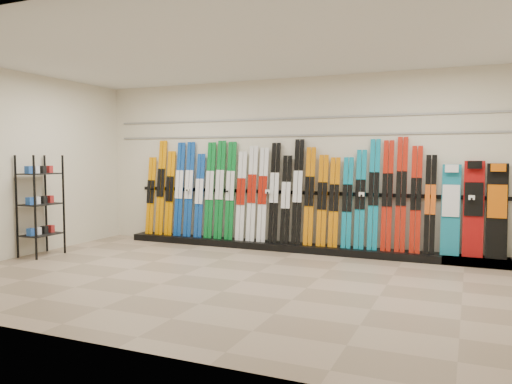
% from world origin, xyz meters
% --- Properties ---
extents(floor, '(8.00, 8.00, 0.00)m').
position_xyz_m(floor, '(0.00, 0.00, 0.00)').
color(floor, gray).
rests_on(floor, ground).
extents(back_wall, '(8.00, 0.00, 8.00)m').
position_xyz_m(back_wall, '(0.00, 2.50, 1.50)').
color(back_wall, beige).
rests_on(back_wall, floor).
extents(left_wall, '(0.00, 5.00, 5.00)m').
position_xyz_m(left_wall, '(-4.00, 0.00, 1.50)').
color(left_wall, beige).
rests_on(left_wall, floor).
extents(ceiling, '(8.00, 8.00, 0.00)m').
position_xyz_m(ceiling, '(0.00, 0.00, 3.00)').
color(ceiling, silver).
rests_on(ceiling, back_wall).
extents(ski_rack_base, '(8.00, 0.40, 0.12)m').
position_xyz_m(ski_rack_base, '(0.22, 2.28, 0.06)').
color(ski_rack_base, black).
rests_on(ski_rack_base, floor).
extents(skis, '(5.38, 0.23, 1.83)m').
position_xyz_m(skis, '(-0.46, 2.33, 0.96)').
color(skis, orange).
rests_on(skis, ski_rack_base).
extents(snowboards, '(0.93, 0.22, 1.45)m').
position_xyz_m(snowboards, '(2.78, 2.35, 0.83)').
color(snowboards, '#14728C').
rests_on(snowboards, ski_rack_base).
extents(accessory_rack, '(0.40, 0.60, 1.65)m').
position_xyz_m(accessory_rack, '(-3.75, 0.24, 0.83)').
color(accessory_rack, black).
rests_on(accessory_rack, floor).
extents(slatwall_rail_0, '(7.60, 0.02, 0.03)m').
position_xyz_m(slatwall_rail_0, '(0.00, 2.48, 2.00)').
color(slatwall_rail_0, gray).
rests_on(slatwall_rail_0, back_wall).
extents(slatwall_rail_1, '(7.60, 0.02, 0.03)m').
position_xyz_m(slatwall_rail_1, '(0.00, 2.48, 2.30)').
color(slatwall_rail_1, gray).
rests_on(slatwall_rail_1, back_wall).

